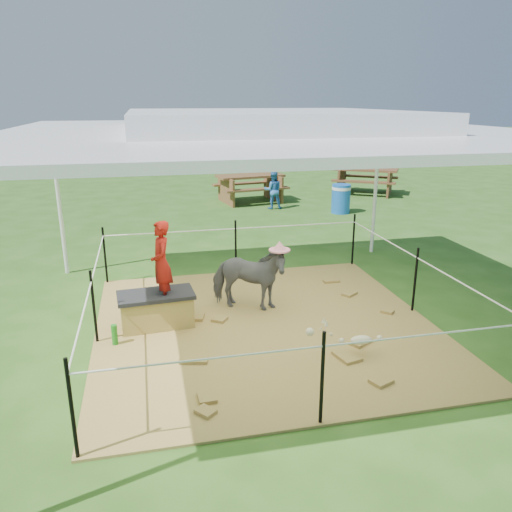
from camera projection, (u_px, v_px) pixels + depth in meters
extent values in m
plane|color=#2D5919|center=(265.00, 327.00, 6.96)|extent=(90.00, 90.00, 0.00)
cube|color=brown|center=(265.00, 326.00, 6.95)|extent=(4.60, 4.60, 0.03)
cylinder|color=silver|center=(59.00, 203.00, 8.73)|extent=(0.07, 0.07, 2.60)
cylinder|color=silver|center=(376.00, 190.00, 9.99)|extent=(0.07, 0.07, 2.60)
cube|color=white|center=(267.00, 132.00, 6.17)|extent=(6.30, 6.30, 0.08)
cube|color=white|center=(267.00, 120.00, 6.12)|extent=(3.30, 3.30, 0.22)
cylinder|color=black|center=(105.00, 256.00, 8.43)|extent=(0.04, 0.04, 1.00)
cylinder|color=black|center=(236.00, 248.00, 8.90)|extent=(0.04, 0.04, 1.00)
cylinder|color=black|center=(353.00, 240.00, 9.37)|extent=(0.04, 0.04, 1.00)
cylinder|color=black|center=(94.00, 308.00, 6.34)|extent=(0.04, 0.04, 1.00)
cylinder|color=black|center=(415.00, 281.00, 7.28)|extent=(0.04, 0.04, 1.00)
cylinder|color=black|center=(72.00, 411.00, 4.24)|extent=(0.04, 0.04, 1.00)
cylinder|color=black|center=(322.00, 379.00, 4.71)|extent=(0.04, 0.04, 1.00)
cylinder|color=white|center=(235.00, 229.00, 8.80)|extent=(4.50, 0.02, 0.02)
cylinder|color=white|center=(324.00, 346.00, 4.61)|extent=(4.50, 0.02, 0.02)
cylinder|color=white|center=(417.00, 258.00, 7.17)|extent=(0.02, 4.50, 0.02)
cylinder|color=white|center=(91.00, 282.00, 6.23)|extent=(0.02, 4.50, 0.02)
cube|color=olive|center=(157.00, 311.00, 6.87)|extent=(1.00, 0.56, 0.43)
cube|color=black|center=(156.00, 295.00, 6.79)|extent=(1.07, 0.62, 0.05)
imported|color=#A81710|center=(161.00, 256.00, 6.65)|extent=(0.31, 0.44, 1.15)
cylinder|color=#1C7D1B|center=(115.00, 335.00, 6.36)|extent=(0.08, 0.08, 0.27)
imported|color=#4E4E53|center=(248.00, 278.00, 7.32)|extent=(1.27, 0.96, 0.97)
cylinder|color=pink|center=(248.00, 242.00, 7.16)|extent=(0.30, 0.30, 0.14)
cylinder|color=blue|center=(341.00, 199.00, 13.81)|extent=(0.53, 0.53, 0.80)
cube|color=brown|center=(250.00, 188.00, 15.32)|extent=(2.21, 1.75, 0.83)
cube|color=brown|center=(365.00, 181.00, 16.66)|extent=(2.50, 2.32, 0.85)
imported|color=#3271BE|center=(273.00, 190.00, 14.31)|extent=(0.58, 0.47, 1.08)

